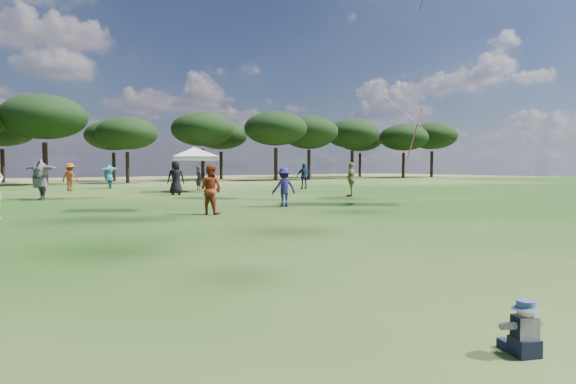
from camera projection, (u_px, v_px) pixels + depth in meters
name	position (u px, v px, depth m)	size (l,w,h in m)	color
tree_line	(27.00, 122.00, 42.24)	(108.78, 17.63, 7.77)	black
tent_right	(194.00, 149.00, 29.98)	(5.17, 5.17, 3.09)	gray
toddler	(523.00, 330.00, 4.14)	(0.37, 0.40, 0.48)	black
festival_crowd	(64.00, 181.00, 23.48)	(30.20, 22.20, 1.93)	navy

